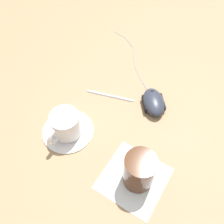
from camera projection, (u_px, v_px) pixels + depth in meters
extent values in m
plane|color=#9E7F5B|center=(107.00, 138.00, 0.68)|extent=(3.00, 3.00, 0.00)
cylinder|color=white|center=(68.00, 131.00, 0.69)|extent=(0.14, 0.14, 0.01)
cylinder|color=white|center=(66.00, 124.00, 0.65)|extent=(0.08, 0.08, 0.07)
torus|color=white|center=(55.00, 136.00, 0.63)|extent=(0.02, 0.05, 0.05)
ellipsoid|color=#2D3342|center=(154.00, 102.00, 0.73)|extent=(0.09, 0.12, 0.04)
cylinder|color=black|center=(152.00, 92.00, 0.73)|extent=(0.01, 0.01, 0.01)
cube|color=black|center=(144.00, 104.00, 0.73)|extent=(0.02, 0.05, 0.02)
cube|color=black|center=(163.00, 102.00, 0.73)|extent=(0.02, 0.05, 0.02)
cylinder|color=gray|center=(145.00, 85.00, 0.79)|extent=(0.04, 0.05, 0.00)
cylinder|color=gray|center=(138.00, 74.00, 0.82)|extent=(0.03, 0.05, 0.00)
cylinder|color=gray|center=(135.00, 62.00, 0.85)|extent=(0.02, 0.05, 0.00)
cylinder|color=gray|center=(133.00, 51.00, 0.88)|extent=(0.02, 0.05, 0.00)
cylinder|color=gray|center=(129.00, 42.00, 0.91)|extent=(0.04, 0.04, 0.00)
cylinder|color=gray|center=(120.00, 34.00, 0.94)|extent=(0.05, 0.03, 0.00)
sphere|color=gray|center=(149.00, 92.00, 0.77)|extent=(0.00, 0.00, 0.00)
sphere|color=gray|center=(141.00, 80.00, 0.80)|extent=(0.00, 0.00, 0.00)
sphere|color=gray|center=(136.00, 68.00, 0.83)|extent=(0.00, 0.00, 0.00)
sphere|color=gray|center=(134.00, 57.00, 0.87)|extent=(0.00, 0.00, 0.00)
sphere|color=gray|center=(132.00, 46.00, 0.90)|extent=(0.00, 0.00, 0.00)
sphere|color=gray|center=(125.00, 38.00, 0.93)|extent=(0.00, 0.00, 0.00)
sphere|color=gray|center=(114.00, 31.00, 0.95)|extent=(0.00, 0.00, 0.00)
cube|color=white|center=(134.00, 178.00, 0.61)|extent=(0.19, 0.19, 0.00)
cylinder|color=#4C2814|center=(139.00, 171.00, 0.57)|extent=(0.07, 0.07, 0.10)
cylinder|color=silver|center=(109.00, 95.00, 0.76)|extent=(0.14, 0.01, 0.01)
cone|color=silver|center=(134.00, 101.00, 0.75)|extent=(0.01, 0.01, 0.01)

